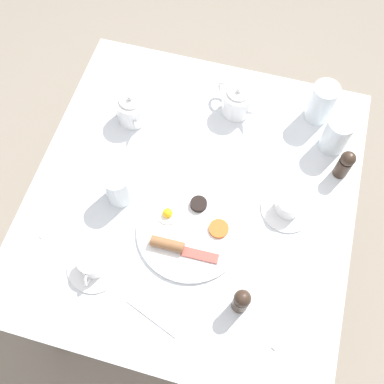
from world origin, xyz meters
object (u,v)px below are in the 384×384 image
(teapot_near, at_px, (132,109))
(teacup_with_saucer_right, at_px, (93,264))
(pepper_grinder, at_px, (241,301))
(salt_grinder, at_px, (345,164))
(knife_by_plate, at_px, (65,214))
(teacup_with_saucer_left, at_px, (288,205))
(water_glass_tall, at_px, (322,102))
(fork_by_plate, at_px, (296,323))
(wine_glass_spare, at_px, (337,135))
(spoon_for_tea, at_px, (152,317))
(breakfast_plate, at_px, (189,230))
(water_glass_short, at_px, (118,187))
(teapot_far, at_px, (237,101))

(teapot_near, relative_size, teacup_with_saucer_right, 1.09)
(pepper_grinder, relative_size, salt_grinder, 1.00)
(salt_grinder, distance_m, knife_by_plate, 0.85)
(teapot_near, relative_size, teacup_with_saucer_left, 1.09)
(teacup_with_saucer_left, distance_m, water_glass_tall, 0.37)
(fork_by_plate, bearing_deg, knife_by_plate, 169.71)
(teacup_with_saucer_right, bearing_deg, salt_grinder, 37.67)
(teapot_near, bearing_deg, wine_glass_spare, 68.05)
(wine_glass_spare, height_order, spoon_for_tea, wine_glass_spare)
(breakfast_plate, height_order, salt_grinder, salt_grinder)
(teapot_near, xyz_separation_m, fork_by_plate, (0.63, -0.52, -0.05))
(salt_grinder, height_order, fork_by_plate, salt_grinder)
(pepper_grinder, xyz_separation_m, fork_by_plate, (0.16, -0.00, -0.06))
(breakfast_plate, bearing_deg, pepper_grinder, -42.20)
(teapot_near, bearing_deg, spoon_for_tea, -4.81)
(water_glass_short, distance_m, spoon_for_tea, 0.38)
(pepper_grinder, bearing_deg, teapot_near, 132.86)
(fork_by_plate, xyz_separation_m, spoon_for_tea, (-0.38, -0.09, 0.00))
(pepper_grinder, height_order, fork_by_plate, pepper_grinder)
(pepper_grinder, height_order, spoon_for_tea, pepper_grinder)
(teacup_with_saucer_left, distance_m, spoon_for_tea, 0.51)
(knife_by_plate, bearing_deg, wine_glass_spare, 31.54)
(water_glass_tall, relative_size, fork_by_plate, 0.83)
(water_glass_short, bearing_deg, teacup_with_saucer_left, 10.24)
(spoon_for_tea, bearing_deg, water_glass_short, 121.92)
(teapot_far, distance_m, fork_by_plate, 0.71)
(spoon_for_tea, bearing_deg, teacup_with_saucer_left, 54.47)
(teapot_near, height_order, salt_grinder, teapot_near)
(teapot_near, xyz_separation_m, spoon_for_tea, (0.26, -0.61, -0.05))
(teacup_with_saucer_left, relative_size, water_glass_tall, 1.10)
(breakfast_plate, bearing_deg, knife_by_plate, -173.00)
(water_glass_short, xyz_separation_m, fork_by_plate, (0.58, -0.23, -0.06))
(wine_glass_spare, distance_m, spoon_for_tea, 0.78)
(teapot_far, relative_size, spoon_for_tea, 1.01)
(teapot_near, distance_m, wine_glass_spare, 0.65)
(teacup_with_saucer_left, height_order, teacup_with_saucer_right, same)
(pepper_grinder, xyz_separation_m, spoon_for_tea, (-0.22, -0.09, -0.06))
(teacup_with_saucer_left, xyz_separation_m, water_glass_tall, (0.03, 0.36, 0.04))
(salt_grinder, distance_m, fork_by_plate, 0.49)
(breakfast_plate, bearing_deg, teacup_with_saucer_left, 29.06)
(teapot_far, bearing_deg, spoon_for_tea, -62.24)
(water_glass_short, bearing_deg, teapot_near, 100.86)
(water_glass_short, bearing_deg, fork_by_plate, -22.03)
(breakfast_plate, distance_m, knife_by_plate, 0.38)
(fork_by_plate, relative_size, spoon_for_tea, 1.06)
(teapot_near, bearing_deg, breakfast_plate, 12.36)
(water_glass_short, xyz_separation_m, wine_glass_spare, (0.59, 0.35, 0.00))
(teapot_far, distance_m, wine_glass_spare, 0.33)
(wine_glass_spare, relative_size, fork_by_plate, 0.74)
(wine_glass_spare, xyz_separation_m, fork_by_plate, (-0.02, -0.58, -0.06))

